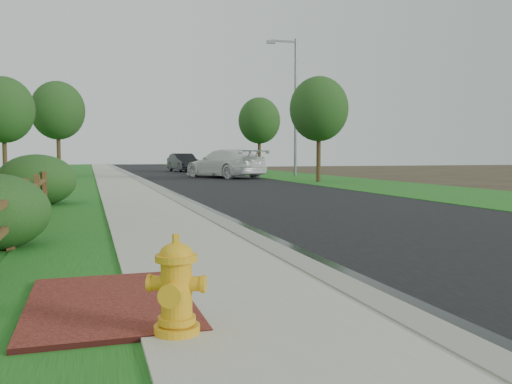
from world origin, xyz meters
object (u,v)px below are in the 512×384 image
object	(u,v)px
white_suv	(225,164)
streetlight	(293,99)
fire_hydrant	(176,288)
ranch_fence	(32,198)
dark_car_mid	(216,164)

from	to	relation	value
white_suv	streetlight	world-z (taller)	streetlight
fire_hydrant	streetlight	size ratio (longest dim) A/B	0.08
ranch_fence	dark_car_mid	bearing A→B (deg)	69.39
fire_hydrant	dark_car_mid	world-z (taller)	dark_car_mid
dark_car_mid	streetlight	xyz separation A→B (m)	(4.57, -4.93, 4.76)
fire_hydrant	streetlight	bearing A→B (deg)	67.39
fire_hydrant	white_suv	size ratio (longest dim) A/B	0.13
ranch_fence	streetlight	distance (m)	28.75
white_suv	streetlight	bearing A→B (deg)	174.41
white_suv	fire_hydrant	bearing A→B (deg)	52.47
streetlight	ranch_fence	bearing A→B (deg)	-122.87
ranch_fence	dark_car_mid	distance (m)	30.69
fire_hydrant	dark_car_mid	size ratio (longest dim) A/B	0.18
ranch_fence	white_suv	bearing A→B (deg)	65.87
white_suv	dark_car_mid	xyz separation A→B (m)	(0.91, 6.65, -0.16)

